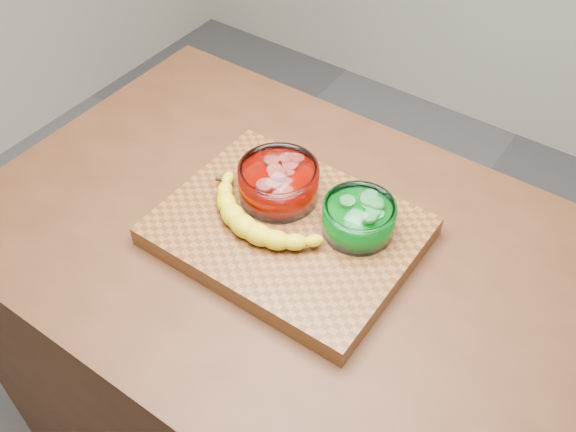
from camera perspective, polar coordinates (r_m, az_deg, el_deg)
The scene contains 5 objects.
counter at distance 1.55m, azimuth -0.00°, elevation -13.20°, with size 1.20×0.80×0.90m, color #4A2816.
cutting_board at distance 1.17m, azimuth -0.00°, elevation -1.36°, with size 0.45×0.35×0.04m, color brown.
bowl_red at distance 1.19m, azimuth -0.84°, elevation 2.98°, with size 0.15×0.15×0.07m.
bowl_green at distance 1.13m, azimuth 6.30°, elevation -0.17°, with size 0.13×0.13×0.06m.
banana at distance 1.15m, azimuth -2.36°, elevation 0.05°, with size 0.28×0.14×0.04m, color gold, non-canonical shape.
Camera 1 is at (0.46, -0.65, 1.78)m, focal length 40.00 mm.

